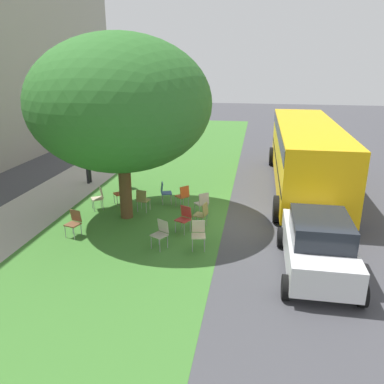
{
  "coord_description": "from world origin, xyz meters",
  "views": [
    {
      "loc": [
        -12.74,
        -0.79,
        5.44
      ],
      "look_at": [
        -0.56,
        1.31,
        1.22
      ],
      "focal_mm": 36.22,
      "sensor_mm": 36.0,
      "label": 1
    }
  ],
  "objects_px": {
    "chair_5": "(198,233)",
    "chair_7": "(202,202)",
    "chair_2": "(121,192)",
    "chair_8": "(99,196)",
    "parked_car": "(318,244)",
    "chair_10": "(143,199)",
    "school_bus": "(306,150)",
    "chair_11": "(184,217)",
    "chair_0": "(183,195)",
    "chair_1": "(165,191)",
    "chair_4": "(202,213)",
    "pedestrian_1": "(88,164)",
    "chair_9": "(126,177)",
    "chair_3": "(74,221)",
    "street_tree": "(120,104)",
    "chair_6": "(161,232)"
  },
  "relations": [
    {
      "from": "chair_0",
      "to": "chair_2",
      "type": "bearing_deg",
      "value": 90.95
    },
    {
      "from": "pedestrian_1",
      "to": "chair_11",
      "type": "bearing_deg",
      "value": -130.33
    },
    {
      "from": "chair_5",
      "to": "chair_7",
      "type": "height_order",
      "value": "same"
    },
    {
      "from": "parked_car",
      "to": "chair_11",
      "type": "bearing_deg",
      "value": 63.48
    },
    {
      "from": "chair_0",
      "to": "parked_car",
      "type": "bearing_deg",
      "value": -133.27
    },
    {
      "from": "chair_10",
      "to": "school_bus",
      "type": "distance_m",
      "value": 7.42
    },
    {
      "from": "chair_5",
      "to": "school_bus",
      "type": "bearing_deg",
      "value": -29.55
    },
    {
      "from": "parked_car",
      "to": "chair_7",
      "type": "bearing_deg",
      "value": 45.7
    },
    {
      "from": "chair_4",
      "to": "chair_5",
      "type": "distance_m",
      "value": 1.58
    },
    {
      "from": "chair_1",
      "to": "school_bus",
      "type": "distance_m",
      "value": 6.41
    },
    {
      "from": "chair_2",
      "to": "chair_4",
      "type": "bearing_deg",
      "value": -115.97
    },
    {
      "from": "chair_5",
      "to": "pedestrian_1",
      "type": "distance_m",
      "value": 8.32
    },
    {
      "from": "chair_11",
      "to": "pedestrian_1",
      "type": "bearing_deg",
      "value": 49.67
    },
    {
      "from": "chair_2",
      "to": "chair_8",
      "type": "relative_size",
      "value": 1.0
    },
    {
      "from": "chair_4",
      "to": "chair_9",
      "type": "relative_size",
      "value": 1.0
    },
    {
      "from": "chair_8",
      "to": "chair_2",
      "type": "bearing_deg",
      "value": -42.88
    },
    {
      "from": "chair_6",
      "to": "street_tree",
      "type": "bearing_deg",
      "value": 40.32
    },
    {
      "from": "chair_3",
      "to": "chair_7",
      "type": "bearing_deg",
      "value": -57.08
    },
    {
      "from": "chair_11",
      "to": "school_bus",
      "type": "xyz_separation_m",
      "value": [
        5.37,
        -4.33,
        1.24
      ]
    },
    {
      "from": "street_tree",
      "to": "chair_10",
      "type": "xyz_separation_m",
      "value": [
        0.61,
        -0.43,
        -3.55
      ]
    },
    {
      "from": "chair_4",
      "to": "pedestrian_1",
      "type": "bearing_deg",
      "value": 55.2
    },
    {
      "from": "chair_1",
      "to": "chair_2",
      "type": "relative_size",
      "value": 1.0
    },
    {
      "from": "chair_0",
      "to": "chair_3",
      "type": "distance_m",
      "value": 4.33
    },
    {
      "from": "chair_7",
      "to": "chair_2",
      "type": "bearing_deg",
      "value": 79.19
    },
    {
      "from": "chair_3",
      "to": "chair_5",
      "type": "xyz_separation_m",
      "value": [
        -0.16,
        -4.09,
        0.0
      ]
    },
    {
      "from": "chair_6",
      "to": "pedestrian_1",
      "type": "xyz_separation_m",
      "value": [
        5.85,
        4.92,
        0.41
      ]
    },
    {
      "from": "school_bus",
      "to": "chair_0",
      "type": "bearing_deg",
      "value": 123.47
    },
    {
      "from": "chair_7",
      "to": "chair_10",
      "type": "height_order",
      "value": "same"
    },
    {
      "from": "chair_2",
      "to": "chair_11",
      "type": "bearing_deg",
      "value": -126.14
    },
    {
      "from": "school_bus",
      "to": "parked_car",
      "type": "bearing_deg",
      "value": 177.28
    },
    {
      "from": "chair_5",
      "to": "chair_2",
      "type": "bearing_deg",
      "value": 47.75
    },
    {
      "from": "chair_3",
      "to": "parked_car",
      "type": "xyz_separation_m",
      "value": [
        -1.03,
        -7.41,
        0.32
      ]
    },
    {
      "from": "chair_11",
      "to": "school_bus",
      "type": "relative_size",
      "value": 0.08
    },
    {
      "from": "chair_4",
      "to": "parked_car",
      "type": "xyz_separation_m",
      "value": [
        -2.44,
        -3.44,
        0.32
      ]
    },
    {
      "from": "chair_0",
      "to": "chair_5",
      "type": "xyz_separation_m",
      "value": [
        -3.32,
        -1.12,
        0.0
      ]
    },
    {
      "from": "chair_7",
      "to": "pedestrian_1",
      "type": "xyz_separation_m",
      "value": [
        3.06,
        5.78,
        0.41
      ]
    },
    {
      "from": "chair_4",
      "to": "pedestrian_1",
      "type": "height_order",
      "value": "pedestrian_1"
    },
    {
      "from": "chair_9",
      "to": "school_bus",
      "type": "xyz_separation_m",
      "value": [
        1.31,
        -7.73,
        1.24
      ]
    },
    {
      "from": "chair_2",
      "to": "chair_9",
      "type": "xyz_separation_m",
      "value": [
        1.9,
        0.44,
        0.0
      ]
    },
    {
      "from": "chair_3",
      "to": "chair_8",
      "type": "bearing_deg",
      "value": 3.85
    },
    {
      "from": "chair_0",
      "to": "chair_1",
      "type": "bearing_deg",
      "value": 69.98
    },
    {
      "from": "chair_0",
      "to": "pedestrian_1",
      "type": "bearing_deg",
      "value": 64.22
    },
    {
      "from": "chair_10",
      "to": "chair_11",
      "type": "xyz_separation_m",
      "value": [
        -1.48,
        -1.87,
        0.0
      ]
    },
    {
      "from": "chair_7",
      "to": "chair_8",
      "type": "distance_m",
      "value": 3.99
    },
    {
      "from": "chair_7",
      "to": "school_bus",
      "type": "bearing_deg",
      "value": -45.68
    },
    {
      "from": "parked_car",
      "to": "chair_5",
      "type": "bearing_deg",
      "value": 75.39
    },
    {
      "from": "chair_6",
      "to": "school_bus",
      "type": "bearing_deg",
      "value": -35.87
    },
    {
      "from": "chair_4",
      "to": "chair_9",
      "type": "distance_m",
      "value": 5.33
    },
    {
      "from": "chair_9",
      "to": "chair_2",
      "type": "bearing_deg",
      "value": -166.85
    },
    {
      "from": "chair_10",
      "to": "chair_8",
      "type": "bearing_deg",
      "value": 90.67
    }
  ]
}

